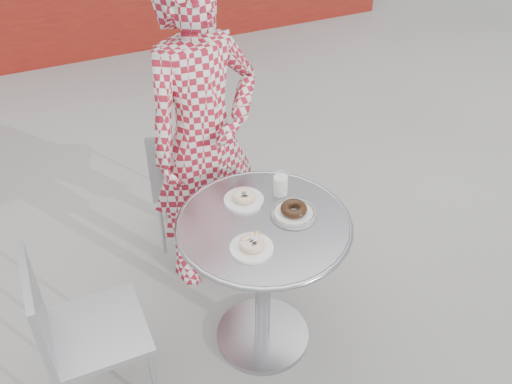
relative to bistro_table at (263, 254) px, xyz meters
name	(u,v)px	position (x,y,z in m)	size (l,w,h in m)	color
ground	(259,330)	(0.00, 0.05, -0.59)	(60.00, 60.00, 0.00)	#A9A6A1
bistro_table	(263,254)	(0.00, 0.00, 0.00)	(0.77, 0.77, 0.78)	#B5B5BA
chair_far	(190,202)	(-0.07, 0.89, -0.33)	(0.49, 0.49, 0.82)	#ACAFB4
chair_left	(101,357)	(-0.78, 0.01, -0.32)	(0.41, 0.41, 0.85)	#ACAFB4
seated_person	(204,139)	(-0.05, 0.61, 0.27)	(0.62, 0.41, 1.70)	maroon
plate_far	(244,198)	(-0.02, 0.17, 0.21)	(0.18, 0.18, 0.05)	white
plate_near	(252,245)	(-0.11, -0.12, 0.21)	(0.18, 0.18, 0.05)	white
plate_checker	(294,212)	(0.14, 0.00, 0.21)	(0.20, 0.20, 0.05)	white
milk_cup	(280,185)	(0.15, 0.15, 0.24)	(0.07, 0.07, 0.11)	white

